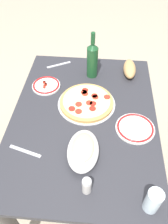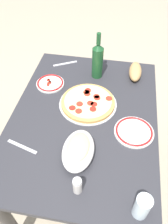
% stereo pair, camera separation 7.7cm
% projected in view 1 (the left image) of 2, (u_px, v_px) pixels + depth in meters
% --- Properties ---
extents(ground_plane, '(8.00, 8.00, 0.00)m').
position_uv_depth(ground_plane, '(84.00, 178.00, 1.82)').
color(ground_plane, tan).
rests_on(ground_plane, ground).
extents(dining_table, '(1.12, 0.80, 0.75)m').
position_uv_depth(dining_table, '(84.00, 132.00, 1.38)').
color(dining_table, '#2D2D33').
rests_on(dining_table, ground).
extents(pepperoni_pizza, '(0.33, 0.33, 0.03)m').
position_uv_depth(pepperoni_pizza, '(87.00, 102.00, 1.33)').
color(pepperoni_pizza, '#B7B7BC').
rests_on(pepperoni_pizza, dining_table).
extents(baked_pasta_dish, '(0.24, 0.15, 0.08)m').
position_uv_depth(baked_pasta_dish, '(83.00, 150.00, 1.07)').
color(baked_pasta_dish, white).
rests_on(baked_pasta_dish, dining_table).
extents(wine_bottle, '(0.07, 0.07, 0.30)m').
position_uv_depth(wine_bottle, '(92.00, 60.00, 1.43)').
color(wine_bottle, '#194723').
rests_on(wine_bottle, dining_table).
extents(water_glass, '(0.06, 0.06, 0.12)m').
position_uv_depth(water_glass, '(153.00, 201.00, 0.89)').
color(water_glass, silver).
rests_on(water_glass, dining_table).
extents(side_plate_near, '(0.18, 0.18, 0.02)m').
position_uv_depth(side_plate_near, '(46.00, 85.00, 1.44)').
color(side_plate_near, white).
rests_on(side_plate_near, dining_table).
extents(side_plate_far, '(0.21, 0.21, 0.02)m').
position_uv_depth(side_plate_far, '(135.00, 128.00, 1.20)').
color(side_plate_far, white).
rests_on(side_plate_far, dining_table).
extents(bread_loaf, '(0.19, 0.08, 0.07)m').
position_uv_depth(bread_loaf, '(130.00, 69.00, 1.51)').
color(bread_loaf, tan).
rests_on(bread_loaf, dining_table).
extents(spice_shaker, '(0.04, 0.04, 0.09)m').
position_uv_depth(spice_shaker, '(87.00, 186.00, 0.95)').
color(spice_shaker, silver).
rests_on(spice_shaker, dining_table).
extents(fork_left, '(0.06, 0.17, 0.00)m').
position_uv_depth(fork_left, '(25.00, 151.00, 1.11)').
color(fork_left, '#B7B7BC').
rests_on(fork_left, dining_table).
extents(fork_right, '(0.09, 0.16, 0.00)m').
position_uv_depth(fork_right, '(59.00, 65.00, 1.59)').
color(fork_right, '#B7B7BC').
rests_on(fork_right, dining_table).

